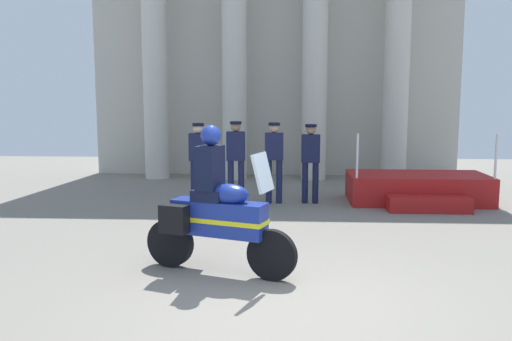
# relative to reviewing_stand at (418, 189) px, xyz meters

# --- Properties ---
(ground_plane) EXTENTS (28.00, 28.00, 0.00)m
(ground_plane) POSITION_rel_reviewing_stand_xyz_m (-2.81, -5.86, -0.29)
(ground_plane) COLOR gray
(colonnade_backdrop) EXTENTS (10.26, 1.51, 7.84)m
(colonnade_backdrop) POSITION_rel_reviewing_stand_xyz_m (-3.12, 3.73, 3.81)
(colonnade_backdrop) COLOR beige
(colonnade_backdrop) RESTS_ON ground_plane
(reviewing_stand) EXTENTS (2.89, 1.94, 1.50)m
(reviewing_stand) POSITION_rel_reviewing_stand_xyz_m (0.00, 0.00, 0.00)
(reviewing_stand) COLOR #A51919
(reviewing_stand) RESTS_ON ground_plane
(officer_in_row_0) EXTENTS (0.38, 0.24, 1.69)m
(officer_in_row_0) POSITION_rel_reviewing_stand_xyz_m (-4.63, -0.28, 0.71)
(officer_in_row_0) COLOR #191E42
(officer_in_row_0) RESTS_ON ground_plane
(officer_in_row_1) EXTENTS (0.38, 0.24, 1.73)m
(officer_in_row_1) POSITION_rel_reviewing_stand_xyz_m (-3.84, -0.30, 0.73)
(officer_in_row_1) COLOR #191E42
(officer_in_row_1) RESTS_ON ground_plane
(officer_in_row_2) EXTENTS (0.38, 0.24, 1.70)m
(officer_in_row_2) POSITION_rel_reviewing_stand_xyz_m (-3.05, -0.21, 0.72)
(officer_in_row_2) COLOR #191E42
(officer_in_row_2) RESTS_ON ground_plane
(officer_in_row_3) EXTENTS (0.38, 0.24, 1.67)m
(officer_in_row_3) POSITION_rel_reviewing_stand_xyz_m (-2.29, -0.17, 0.70)
(officer_in_row_3) COLOR #141938
(officer_in_row_3) RESTS_ON ground_plane
(motorcycle_with_rider) EXTENTS (2.01, 0.98, 1.90)m
(motorcycle_with_rider) POSITION_rel_reviewing_stand_xyz_m (-3.71, -4.79, 0.51)
(motorcycle_with_rider) COLOR black
(motorcycle_with_rider) RESTS_ON ground_plane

